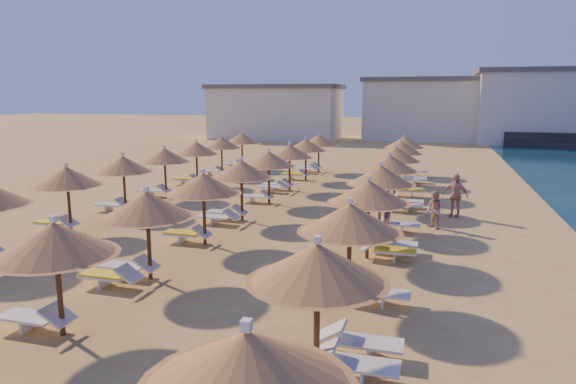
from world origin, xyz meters
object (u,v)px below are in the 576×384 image
(parasol_row_west, at_px, (224,177))
(beachgoer_a, at_px, (386,227))
(beachgoer_b, at_px, (435,210))
(parasol_row_east, at_px, (375,184))
(beachgoer_c, at_px, (455,195))

(parasol_row_west, bearing_deg, beachgoer_a, -9.14)
(beachgoer_b, distance_m, beachgoer_a, 4.02)
(parasol_row_east, height_order, beachgoer_a, parasol_row_east)
(beachgoer_c, height_order, beachgoer_a, beachgoer_c)
(beachgoer_b, bearing_deg, parasol_row_west, -112.16)
(parasol_row_west, xyz_separation_m, beachgoer_a, (6.29, -1.01, -1.29))
(parasol_row_west, distance_m, beachgoer_a, 6.50)
(parasol_row_west, height_order, beachgoer_a, parasol_row_west)
(beachgoer_b, bearing_deg, beachgoer_c, 119.45)
(parasol_row_east, distance_m, beachgoer_a, 1.72)
(parasol_row_west, relative_size, beachgoer_b, 23.53)
(beachgoer_b, bearing_deg, parasol_row_east, -78.68)
(parasol_row_west, bearing_deg, beachgoer_c, 30.20)
(beachgoer_c, bearing_deg, parasol_row_east, -97.80)
(beachgoer_b, bearing_deg, beachgoer_a, -63.89)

